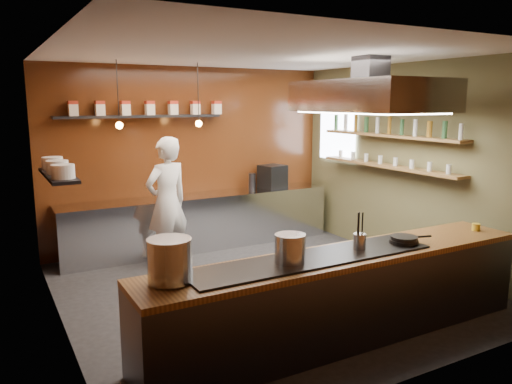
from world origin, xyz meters
TOP-DOWN VIEW (x-y plane):
  - floor at (0.00, 0.00)m, footprint 5.00×5.00m
  - back_wall at (0.00, 2.50)m, footprint 5.00×0.00m
  - left_wall at (-2.50, 0.00)m, footprint 0.00×5.00m
  - right_wall at (2.50, 0.00)m, footprint 0.00×5.00m
  - ceiling at (0.00, 0.00)m, footprint 5.00×5.00m
  - window_pane at (2.45, 1.70)m, footprint 0.00×1.00m
  - prep_counter at (0.00, 2.17)m, footprint 4.60×0.65m
  - pass_counter at (-0.00, -1.60)m, footprint 4.40×0.72m
  - tin_shelf at (-0.90, 2.36)m, footprint 2.60×0.26m
  - plate_shelf at (-2.34, 1.00)m, footprint 0.30×1.40m
  - bottle_shelf_upper at (2.34, 0.30)m, footprint 0.26×2.80m
  - bottle_shelf_lower at (2.34, 0.30)m, footprint 0.26×2.80m
  - extractor_hood at (1.30, -0.40)m, footprint 1.20×2.00m
  - pendant_left at (-1.40, 1.70)m, footprint 0.10×0.10m
  - pendant_right at (-0.20, 1.70)m, footprint 0.10×0.10m
  - storage_tins at (-0.75, 2.36)m, footprint 2.43×0.13m
  - plate_stacks at (-2.34, 1.00)m, footprint 0.26×1.16m
  - bottles at (2.34, 0.30)m, footprint 0.06×2.66m
  - wine_glasses at (2.34, 0.30)m, footprint 0.07×2.37m
  - stockpot_large at (-1.83, -1.54)m, footprint 0.39×0.39m
  - stockpot_small at (-0.68, -1.62)m, footprint 0.32×0.32m
  - utensil_crock at (0.17, -1.61)m, footprint 0.15×0.15m
  - frying_pan at (0.75, -1.66)m, footprint 0.47×0.31m
  - butter_jar at (1.94, -1.63)m, footprint 0.12×0.12m
  - espresso_machine at (1.41, 2.20)m, footprint 0.48×0.47m
  - chef at (-0.80, 1.53)m, footprint 0.81×0.65m

SIDE VIEW (x-z plane):
  - floor at x=0.00m, z-range 0.00..0.00m
  - prep_counter at x=0.00m, z-range 0.00..0.90m
  - pass_counter at x=0.00m, z-range 0.00..0.94m
  - butter_jar at x=1.94m, z-range 0.92..1.01m
  - chef at x=-0.80m, z-range 0.00..1.93m
  - frying_pan at x=0.75m, z-range 0.94..1.02m
  - utensil_crock at x=0.17m, z-range 0.94..1.10m
  - stockpot_small at x=-0.68m, z-range 0.94..1.21m
  - espresso_machine at x=1.41m, z-range 0.90..1.31m
  - stockpot_large at x=-1.83m, z-range 0.94..1.31m
  - bottle_shelf_lower at x=2.34m, z-range 1.43..1.47m
  - back_wall at x=0.00m, z-range -1.00..4.00m
  - left_wall at x=-2.50m, z-range -1.00..4.00m
  - right_wall at x=2.50m, z-range -1.00..4.00m
  - wine_glasses at x=2.34m, z-range 1.47..1.60m
  - plate_shelf at x=-2.34m, z-range 1.53..1.57m
  - plate_stacks at x=-2.34m, z-range 1.57..1.73m
  - window_pane at x=2.45m, z-range 1.40..2.40m
  - bottle_shelf_upper at x=2.34m, z-range 1.90..1.94m
  - bottles at x=2.34m, z-range 1.94..2.18m
  - pendant_left at x=-1.40m, z-range 1.68..2.63m
  - pendant_right at x=-0.20m, z-range 1.68..2.63m
  - tin_shelf at x=-0.90m, z-range 2.18..2.22m
  - storage_tins at x=-0.75m, z-range 2.22..2.44m
  - extractor_hood at x=1.30m, z-range 2.15..2.87m
  - ceiling at x=0.00m, z-range 3.00..3.00m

